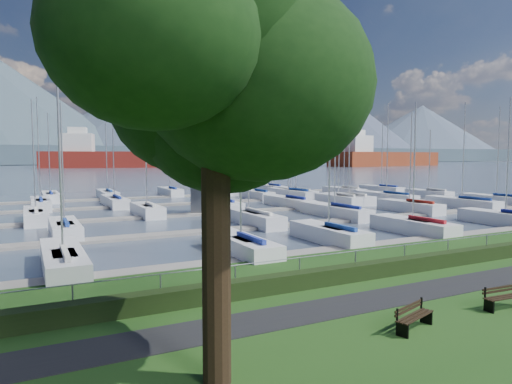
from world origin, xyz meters
TOP-DOWN VIEW (x-y plane):
  - path at (0.00, -3.00)m, footprint 160.00×2.00m
  - water at (0.00, 260.00)m, footprint 800.00×540.00m
  - hedge at (0.00, -0.40)m, footprint 80.00×0.70m
  - fence at (0.00, 0.00)m, footprint 80.00×0.04m
  - foothill at (0.00, 330.00)m, footprint 900.00×80.00m
  - mountains at (7.35, 404.62)m, footprint 1190.00×360.00m
  - docks at (0.00, 26.00)m, footprint 90.00×41.60m
  - bench_left at (-3.43, -5.85)m, footprint 1.84×0.94m
  - bench_right at (1.01, -5.87)m, footprint 1.83×0.56m
  - tree at (-10.15, -5.65)m, footprint 7.83×7.99m
  - crane at (2.58, 28.47)m, footprint 5.87×13.49m
  - cargo_ship_mid at (42.12, 210.39)m, footprint 112.10×43.12m
  - cargo_ship_east at (163.39, 180.04)m, footprint 77.21×30.05m
  - sailboat_fleet at (-0.81, 29.44)m, footprint 74.81×49.88m

SIDE VIEW (x-z plane):
  - water at x=0.00m, z-range -0.50..-0.30m
  - docks at x=0.00m, z-range -0.34..-0.09m
  - path at x=0.00m, z-range -0.01..0.03m
  - hedge at x=0.00m, z-range 0.00..0.70m
  - bench_left at x=-3.43m, z-range -0.01..0.84m
  - bench_right at x=1.01m, z-range -0.01..0.84m
  - fence at x=0.00m, z-range 1.18..1.22m
  - cargo_ship_mid at x=42.12m, z-range -7.30..14.20m
  - cargo_ship_east at x=163.39m, z-range -6.93..14.57m
  - crane at x=2.58m, z-range -5.85..16.50m
  - sailboat_fleet at x=-0.81m, z-range -1.52..12.31m
  - foothill at x=0.00m, z-range 0.00..12.00m
  - tree at x=-10.15m, z-range 1.72..13.28m
  - mountains at x=7.35m, z-range -10.82..104.18m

